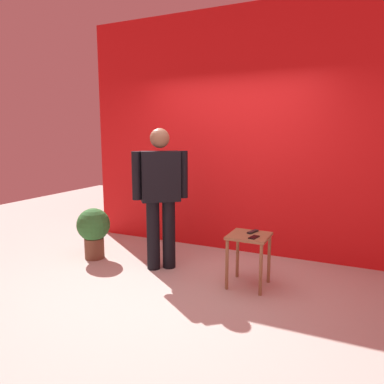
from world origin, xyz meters
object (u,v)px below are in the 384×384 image
object	(u,v)px
cell_phone	(254,237)
tv_remote	(253,232)
standing_person	(160,192)
side_table	(249,245)
potted_plant	(94,229)

from	to	relation	value
cell_phone	tv_remote	xyz separation A→B (m)	(-0.07, 0.18, 0.01)
tv_remote	cell_phone	bearing A→B (deg)	-52.88
standing_person	tv_remote	world-z (taller)	standing_person
side_table	potted_plant	bearing A→B (deg)	-179.94
side_table	standing_person	bearing A→B (deg)	176.73
cell_phone	tv_remote	size ratio (longest dim) A/B	0.85
side_table	cell_phone	bearing A→B (deg)	-48.72
side_table	cell_phone	size ratio (longest dim) A/B	4.07
side_table	tv_remote	world-z (taller)	tv_remote
standing_person	side_table	bearing A→B (deg)	-3.27
standing_person	tv_remote	distance (m)	1.21
standing_person	side_table	world-z (taller)	standing_person
cell_phone	side_table	bearing A→B (deg)	142.34
side_table	tv_remote	xyz separation A→B (m)	(0.01, 0.09, 0.13)
side_table	potted_plant	world-z (taller)	potted_plant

